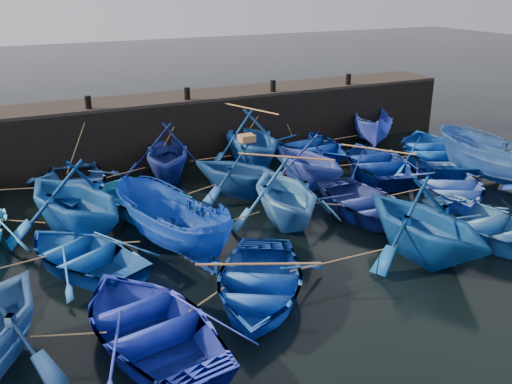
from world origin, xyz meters
name	(u,v)px	position (x,y,z in m)	size (l,w,h in m)	color
ground	(305,250)	(0.00, 0.00, 0.00)	(120.00, 120.00, 0.00)	black
quay_wall	(182,127)	(0.00, 10.50, 1.25)	(26.00, 2.50, 2.50)	black
quay_top	(180,97)	(0.00, 10.50, 2.56)	(26.00, 2.50, 0.12)	black
bollard_1	(88,102)	(-4.00, 9.60, 2.87)	(0.24, 0.24, 0.50)	black
bollard_2	(187,94)	(0.00, 9.60, 2.87)	(0.24, 0.24, 0.50)	black
bollard_3	(273,86)	(4.00, 9.60, 2.87)	(0.24, 0.24, 0.50)	black
bollard_4	(348,79)	(8.00, 9.60, 2.87)	(0.24, 0.24, 0.50)	black
boat_1	(73,185)	(-5.24, 7.19, 0.51)	(3.50, 4.89, 1.02)	#224E99
boat_2	(167,151)	(-1.53, 7.81, 1.08)	(3.53, 4.10, 2.16)	navy
boat_3	(251,138)	(2.03, 7.79, 1.18)	(3.87, 4.49, 2.36)	#154FA6
boat_4	(306,144)	(4.80, 7.97, 0.54)	(3.70, 5.18, 1.07)	navy
boat_5	(373,127)	(8.48, 8.10, 0.84)	(1.64, 4.35, 1.68)	blue
boat_7	(74,197)	(-5.65, 4.00, 1.23)	(4.02, 4.66, 2.45)	#0D4A91
boat_8	(152,203)	(-3.23, 4.27, 0.51)	(3.50, 4.89, 1.01)	blue
boat_9	(239,169)	(0.15, 4.85, 0.98)	(3.20, 3.72, 1.96)	navy
boat_10	(308,159)	(2.96, 4.79, 1.00)	(3.29, 3.82, 2.01)	#2941B2
boat_11	(377,162)	(6.00, 4.58, 0.50)	(3.42, 4.78, 0.99)	navy
boat_12	(436,151)	(8.96, 4.48, 0.60)	(4.10, 5.74, 1.19)	#053994
boat_14	(82,253)	(-5.91, 1.71, 0.44)	(3.02, 4.23, 0.88)	blue
boat_15	(171,224)	(-3.49, 1.50, 0.89)	(1.74, 4.63, 1.79)	#0936A0
boat_16	(285,191)	(0.40, 1.94, 1.09)	(3.57, 4.14, 2.18)	blue
boat_17	(365,203)	(3.03, 1.28, 0.46)	(3.18, 4.44, 0.92)	navy
boat_18	(449,185)	(6.67, 1.34, 0.49)	(3.38, 4.73, 0.98)	blue
boat_19	(499,161)	(9.18, 1.45, 0.98)	(1.91, 5.08, 1.97)	navy
boat_21	(150,323)	(-5.27, -2.39, 0.50)	(3.46, 4.84, 1.00)	#1021A1
boat_22	(258,282)	(-2.40, -1.80, 0.46)	(3.20, 4.48, 0.93)	#0E3CA0
boat_23	(425,220)	(2.66, -1.84, 1.15)	(3.75, 4.35, 2.29)	navy
boat_24	(490,225)	(5.26, -1.83, 0.48)	(3.29, 4.59, 0.95)	blue
wooden_crate	(247,138)	(0.45, 4.85, 2.08)	(0.52, 0.46, 0.25)	brown
mooring_ropes	(234,173)	(-0.04, 4.88, 0.87)	(17.89, 11.93, 2.10)	tan
loose_oars	(297,159)	(1.51, 3.13, 1.65)	(10.67, 11.67, 1.50)	#99724C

